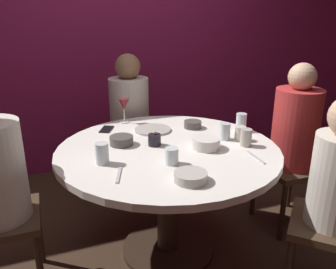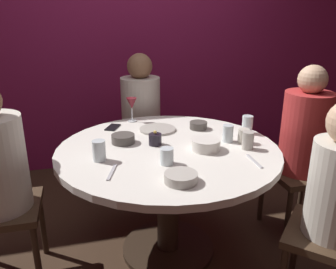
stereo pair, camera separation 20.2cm
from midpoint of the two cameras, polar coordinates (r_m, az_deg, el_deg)
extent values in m
plane|color=#382619|center=(2.42, -2.52, -18.54)|extent=(8.00, 8.00, 0.00)
cube|color=maroon|center=(3.43, -11.35, 16.03)|extent=(6.00, 0.10, 2.60)
cylinder|color=silver|center=(2.06, -2.82, -2.68)|extent=(1.32, 1.32, 0.04)
cylinder|color=#332319|center=(2.22, -2.66, -11.48)|extent=(0.14, 0.14, 0.69)
cylinder|color=#2D2116|center=(2.41, -2.53, -18.26)|extent=(0.60, 0.60, 0.03)
cube|color=#3F2D1E|center=(2.13, -28.60, -12.40)|extent=(0.40, 0.40, 0.04)
cylinder|color=#332319|center=(2.09, -23.21, -19.88)|extent=(0.04, 0.04, 0.43)
cylinder|color=#332319|center=(2.37, -22.99, -14.79)|extent=(0.04, 0.04, 0.43)
cube|color=#3F2D1E|center=(2.98, -8.15, -1.08)|extent=(0.40, 0.40, 0.04)
cylinder|color=beige|center=(2.89, -8.41, 4.11)|extent=(0.33, 0.33, 0.52)
sphere|color=#8C6647|center=(2.82, -8.77, 11.04)|extent=(0.21, 0.21, 0.21)
cylinder|color=#332319|center=(3.20, -11.60, -4.38)|extent=(0.04, 0.04, 0.43)
cylinder|color=#332319|center=(2.89, -10.48, -6.98)|extent=(0.04, 0.04, 0.43)
cylinder|color=#332319|center=(3.26, -5.69, -3.60)|extent=(0.04, 0.04, 0.43)
cylinder|color=#332319|center=(2.96, -3.97, -6.04)|extent=(0.04, 0.04, 0.43)
cube|color=#3F2D1E|center=(2.58, 17.56, -5.23)|extent=(0.40, 0.40, 0.04)
cylinder|color=#B22D2D|center=(2.47, 18.24, 0.93)|extent=(0.31, 0.31, 0.54)
sphere|color=tan|center=(2.39, 19.15, 9.00)|extent=(0.18, 0.18, 0.18)
cylinder|color=#332319|center=(2.89, 17.74, -7.61)|extent=(0.04, 0.04, 0.43)
cylinder|color=#332319|center=(2.71, 11.97, -8.97)|extent=(0.04, 0.04, 0.43)
cylinder|color=#332319|center=(2.67, 22.21, -10.56)|extent=(0.04, 0.04, 0.43)
cylinder|color=#332319|center=(2.47, 16.21, -12.37)|extent=(0.04, 0.04, 0.43)
cube|color=#3F2D1E|center=(1.98, 22.77, -13.84)|extent=(0.57, 0.57, 0.04)
cylinder|color=#332319|center=(2.26, 17.74, -15.95)|extent=(0.04, 0.04, 0.43)
cylinder|color=black|center=(2.07, -5.05, -0.94)|extent=(0.08, 0.08, 0.07)
sphere|color=#F9D159|center=(2.05, -5.09, 0.27)|extent=(0.02, 0.02, 0.02)
cylinder|color=silver|center=(2.54, -9.48, 2.00)|extent=(0.06, 0.06, 0.01)
cylinder|color=silver|center=(2.52, -9.54, 3.04)|extent=(0.01, 0.01, 0.09)
cone|color=maroon|center=(2.50, -9.65, 4.91)|extent=(0.08, 0.08, 0.08)
cylinder|color=#B2ADA3|center=(2.34, -5.03, 0.76)|extent=(0.25, 0.25, 0.01)
cube|color=black|center=(2.40, -12.55, 0.82)|extent=(0.12, 0.16, 0.01)
cylinder|color=#4C4742|center=(2.38, 1.71, 1.64)|extent=(0.12, 0.12, 0.05)
cylinder|color=silver|center=(2.02, 3.47, -1.48)|extent=(0.17, 0.17, 0.06)
cylinder|color=#4C4742|center=(2.11, -10.45, -1.03)|extent=(0.14, 0.14, 0.05)
cylinder|color=#B2ADA3|center=(1.64, 0.24, -7.10)|extent=(0.16, 0.16, 0.05)
cylinder|color=silver|center=(1.81, -2.59, -3.65)|extent=(0.07, 0.07, 0.09)
cylinder|color=silver|center=(1.86, -13.96, -3.12)|extent=(0.07, 0.07, 0.11)
cylinder|color=silver|center=(2.17, 6.80, 0.48)|extent=(0.07, 0.07, 0.11)
cylinder|color=silver|center=(2.35, 9.66, 2.00)|extent=(0.07, 0.07, 0.12)
cylinder|color=#B2ADA3|center=(2.08, 10.13, -0.54)|extent=(0.07, 0.07, 0.10)
cylinder|color=beige|center=(2.17, 9.31, 0.15)|extent=(0.07, 0.07, 0.09)
cube|color=#B7B7BC|center=(1.74, -11.51, -6.59)|extent=(0.07, 0.18, 0.01)
cube|color=#B7B7BC|center=(1.94, 11.47, -3.79)|extent=(0.02, 0.18, 0.01)
camera|label=1|loc=(0.10, -92.86, -1.02)|focal=36.78mm
camera|label=2|loc=(0.10, 87.14, 1.02)|focal=36.78mm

